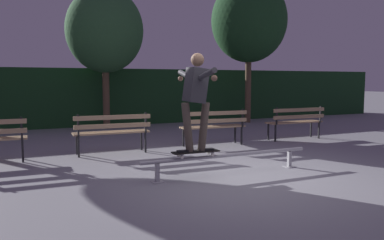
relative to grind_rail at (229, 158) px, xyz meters
name	(u,v)px	position (x,y,z in m)	size (l,w,h in m)	color
ground_plane	(237,178)	(0.00, -0.28, -0.27)	(90.00, 90.00, 0.00)	gray
hedge_backdrop	(111,97)	(0.00, 8.38, 0.72)	(24.00, 1.20, 1.98)	#193D1E
grind_rail	(229,158)	(0.00, 0.00, 0.00)	(3.09, 0.18, 0.35)	#9E9EA3
skateboard	(196,152)	(-0.61, 0.00, 0.15)	(0.79, 0.23, 0.09)	black
skateboarder	(196,94)	(-0.61, 0.00, 1.08)	(0.62, 1.41, 1.56)	black
park_bench_left_center	(112,129)	(-1.35, 2.57, 0.26)	(1.61, 0.46, 0.88)	black
park_bench_right_center	(214,124)	(1.10, 2.57, 0.26)	(1.61, 0.46, 0.88)	black
park_bench_rightmost	(296,120)	(3.56, 2.57, 0.26)	(1.61, 0.46, 0.88)	black
tree_behind_benches	(105,31)	(-0.46, 7.15, 2.89)	(2.47, 2.47, 4.53)	brown
tree_far_right	(249,21)	(4.78, 6.79, 3.48)	(2.78, 2.78, 5.29)	brown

